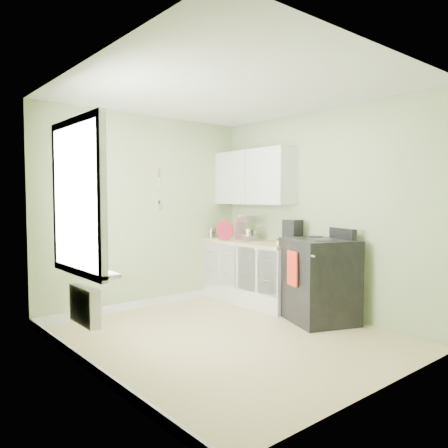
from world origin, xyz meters
TOP-DOWN VIEW (x-y plane):
  - floor at (0.00, 0.00)m, footprint 3.20×3.60m
  - ceiling at (0.00, 0.00)m, footprint 3.20×3.60m
  - wall_back at (0.00, 1.81)m, footprint 3.20×0.02m
  - wall_left at (-1.61, 0.00)m, footprint 0.02×3.60m
  - wall_right at (1.61, 0.00)m, footprint 0.02×3.60m
  - base_cabinets at (1.30, 1.00)m, footprint 0.60×1.60m
  - countertop at (1.29, 1.00)m, footprint 0.64×1.60m
  - upper_cabinets at (1.43, 1.10)m, footprint 0.35×1.40m
  - window at (-1.58, 0.30)m, footprint 0.06×1.14m
  - window_sill at (-1.51, 0.30)m, footprint 0.18×1.14m
  - radiator at (-1.54, 0.25)m, footprint 0.12×0.50m
  - wall_utensils at (0.20, 1.78)m, footprint 0.02×0.14m
  - stove at (1.28, -0.24)m, footprint 1.02×1.05m
  - stand_mixer at (1.28, 1.12)m, footprint 0.27×0.37m
  - kettle at (1.11, 1.72)m, footprint 0.18×0.11m
  - coffee_maker at (1.39, 0.30)m, footprint 0.20×0.22m
  - red_tray at (1.08, 1.35)m, footprint 0.31×0.08m
  - jar at (1.11, 0.30)m, footprint 0.08×0.08m
  - plant_a at (-1.50, 0.08)m, footprint 0.19×0.18m
  - plant_b at (-1.50, 0.34)m, footprint 0.22×0.22m
  - plant_c at (-1.50, 0.74)m, footprint 0.25×0.25m

SIDE VIEW (x-z plane):
  - floor at x=0.00m, z-range -0.02..0.00m
  - base_cabinets at x=1.30m, z-range 0.00..0.87m
  - stove at x=1.28m, z-range -0.06..1.11m
  - radiator at x=-1.54m, z-range 0.38..0.73m
  - window_sill at x=-1.51m, z-range 0.86..0.90m
  - countertop at x=1.29m, z-range 0.87..0.91m
  - jar at x=1.11m, z-range 0.91..1.00m
  - kettle at x=1.11m, z-range 0.91..1.09m
  - plant_a at x=-1.50m, z-range 0.90..1.20m
  - plant_b at x=-1.50m, z-range 0.90..1.21m
  - plant_c at x=-1.50m, z-range 0.90..1.22m
  - red_tray at x=1.08m, z-range 0.91..1.22m
  - coffee_maker at x=1.39m, z-range 0.90..1.24m
  - stand_mixer at x=1.28m, z-range 0.88..1.29m
  - wall_back at x=0.00m, z-range 0.00..2.70m
  - wall_left at x=-1.61m, z-range 0.00..2.70m
  - wall_right at x=1.61m, z-range 0.00..2.70m
  - window at x=-1.58m, z-range 0.83..2.27m
  - wall_utensils at x=0.20m, z-range 1.27..1.85m
  - upper_cabinets at x=1.43m, z-range 1.45..2.25m
  - ceiling at x=0.00m, z-range 2.70..2.72m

